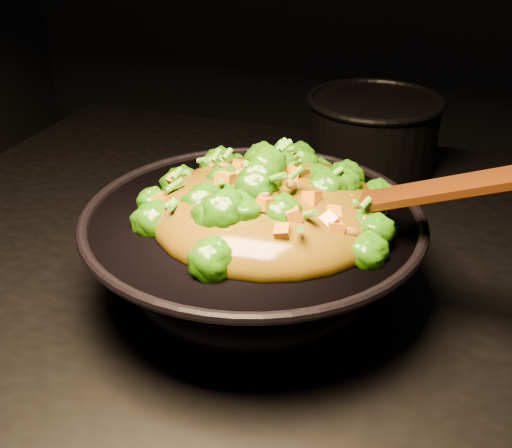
% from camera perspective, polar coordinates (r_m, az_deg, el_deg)
% --- Properties ---
extents(wok, '(0.49, 0.49, 0.10)m').
position_cam_1_polar(wok, '(0.74, -0.26, -2.87)').
color(wok, black).
rests_on(wok, stovetop).
extents(stir_fry, '(0.30, 0.30, 0.09)m').
position_cam_1_polar(stir_fry, '(0.69, 1.30, 3.93)').
color(stir_fry, '#226106').
rests_on(stir_fry, wok).
extents(spatula, '(0.28, 0.07, 0.12)m').
position_cam_1_polar(spatula, '(0.67, 13.32, 2.56)').
color(spatula, '#320F06').
rests_on(spatula, wok).
extents(back_pot, '(0.22, 0.22, 0.12)m').
position_cam_1_polar(back_pot, '(1.09, 10.32, 8.04)').
color(back_pot, black).
rests_on(back_pot, stovetop).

